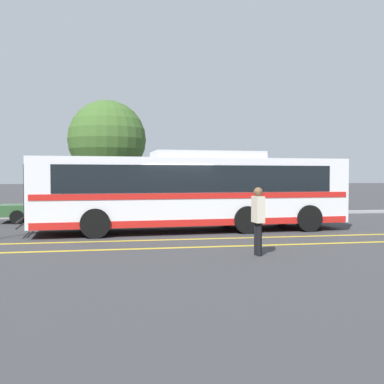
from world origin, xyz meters
name	(u,v)px	position (x,y,z in m)	size (l,w,h in m)	color
ground_plane	(175,232)	(0.00, 0.00, 0.00)	(220.00, 220.00, 0.00)	#38383A
lane_strip_0	(204,239)	(0.71, -1.88, 0.00)	(0.20, 31.68, 0.01)	gold
lane_strip_1	(216,247)	(0.71, -3.54, 0.00)	(0.20, 31.68, 0.01)	gold
curb_strip	(170,215)	(0.71, 6.71, 0.07)	(39.68, 0.36, 0.15)	#99999E
transit_bus	(192,190)	(0.72, 0.32, 1.56)	(12.10, 3.17, 3.00)	white
parked_car_1	(51,207)	(-5.03, 5.02, 0.68)	(4.55, 2.05, 1.34)	#335B33
pedestrian_0	(258,216)	(1.46, -5.16, 1.02)	(0.25, 0.43, 1.78)	black
tree_1	(107,140)	(-2.48, 8.38, 4.06)	(4.19, 4.19, 6.16)	#513823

